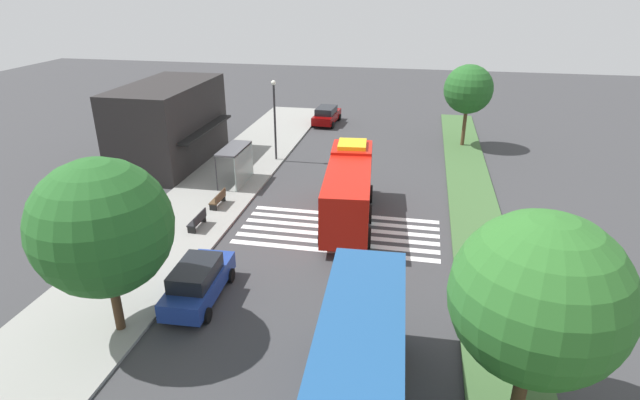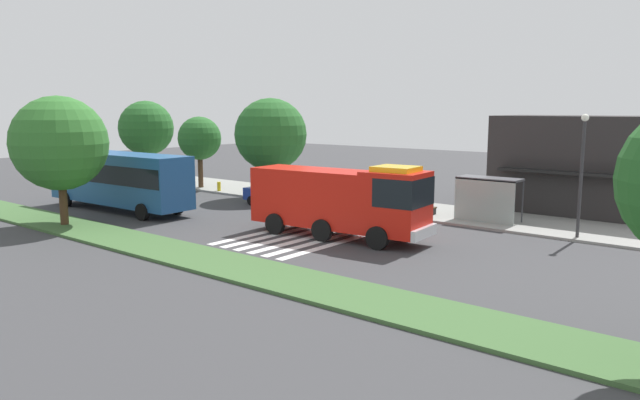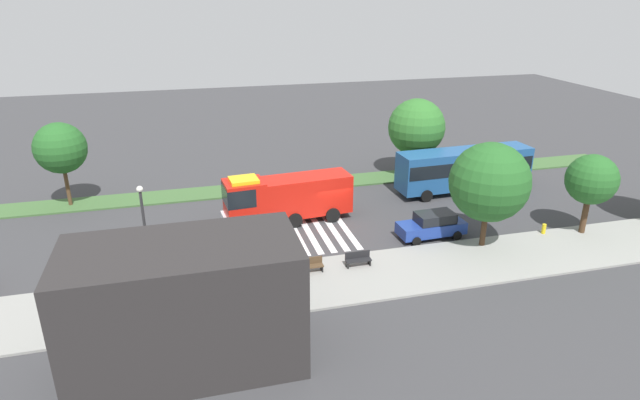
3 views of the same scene
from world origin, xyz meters
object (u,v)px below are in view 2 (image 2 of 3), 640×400
fire_truck (344,199)px  bus_stop_shelter (487,191)px  transit_bus (118,177)px  sidewalk_tree_far_west (146,128)px  median_tree_far_west (59,143)px  bench_west_of_shelter (380,201)px  parked_car_mid (277,192)px  sidewalk_tree_center (271,135)px  street_lamp (582,165)px  fire_hydrant (219,186)px  bench_near_shelter (423,206)px  sidewalk_tree_west (200,139)px  parked_car_west (82,169)px

fire_truck → bus_stop_shelter: fire_truck is taller
transit_bus → sidewalk_tree_far_west: (-11.08, 9.87, 2.55)m
median_tree_far_west → bench_west_of_shelter: bearing=55.5°
fire_truck → parked_car_mid: fire_truck is taller
sidewalk_tree_center → median_tree_far_west: bearing=-96.1°
street_lamp → median_tree_far_west: median_tree_far_west is taller
transit_bus → fire_hydrant: (-1.19, 9.37, -1.68)m
fire_truck → sidewalk_tree_far_west: sidewalk_tree_far_west is taller
parked_car_mid → fire_hydrant: size_ratio=6.81×
bus_stop_shelter → street_lamp: (5.25, -1.06, 1.83)m
bench_near_shelter → sidewalk_tree_west: size_ratio=0.28×
street_lamp → sidewalk_tree_west: size_ratio=1.07×
sidewalk_tree_center → median_tree_far_west: 14.82m
fire_truck → median_tree_far_west: median_tree_far_west is taller
bench_west_of_shelter → sidewalk_tree_far_west: sidewalk_tree_far_west is taller
transit_bus → sidewalk_tree_west: sidewalk_tree_west is taller
bench_near_shelter → median_tree_far_west: (-13.62, -15.37, 3.98)m
bench_near_shelter → parked_car_west: bearing=-175.3°
parked_car_mid → street_lamp: (18.65, 1.80, 2.79)m
parked_car_west → street_lamp: bearing=5.0°
bench_near_shelter → street_lamp: bearing=-6.4°
fire_truck → street_lamp: street_lamp is taller
bench_west_of_shelter → median_tree_far_west: median_tree_far_west is taller
bus_stop_shelter → median_tree_far_west: bearing=-138.8°
bus_stop_shelter → median_tree_far_west: median_tree_far_west is taller
sidewalk_tree_west → sidewalk_tree_center: sidewalk_tree_center is taller
transit_bus → median_tree_far_west: median_tree_far_west is taller
sidewalk_tree_west → fire_hydrant: (2.75, -0.50, -3.56)m
parked_car_west → transit_bus: 19.82m
sidewalk_tree_center → median_tree_far_west: sidewalk_tree_center is taller
parked_car_mid → median_tree_far_west: 13.72m
parked_car_mid → street_lamp: 18.94m
transit_bus → bench_west_of_shelter: transit_bus is taller
sidewalk_tree_center → median_tree_far_west: size_ratio=1.01×
parked_car_west → sidewalk_tree_far_west: size_ratio=0.67×
fire_truck → parked_car_mid: 10.85m
fire_truck → bench_west_of_shelter: bearing=106.3°
fire_truck → sidewalk_tree_center: 14.41m
fire_truck → parked_car_west: fire_truck is taller
sidewalk_tree_center → fire_truck: bearing=-31.4°
bench_near_shelter → bench_west_of_shelter: 3.06m
fire_hydrant → transit_bus: bearing=-82.7°
sidewalk_tree_center → sidewalk_tree_west: bearing=180.0°
parked_car_mid → sidewalk_tree_west: bearing=165.6°
parked_car_west → street_lamp: size_ratio=0.77×
sidewalk_tree_far_west → fire_hydrant: bearing=-2.9°
bench_near_shelter → street_lamp: 9.81m
bus_stop_shelter → median_tree_far_west: 23.55m
transit_bus → bus_stop_shelter: size_ratio=3.34×
fire_truck → transit_bus: bearing=-176.2°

